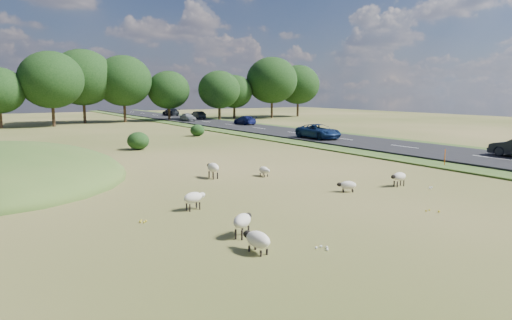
# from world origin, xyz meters

# --- Properties ---
(ground) EXTENTS (160.00, 160.00, 0.00)m
(ground) POSITION_xyz_m (0.00, 20.00, 0.00)
(ground) COLOR #394D18
(ground) RESTS_ON ground
(road) EXTENTS (8.00, 150.00, 0.25)m
(road) POSITION_xyz_m (20.00, 30.00, 0.12)
(road) COLOR black
(road) RESTS_ON ground
(treeline) EXTENTS (96.28, 14.66, 11.70)m
(treeline) POSITION_xyz_m (-1.06, 55.44, 6.57)
(treeline) COLOR black
(treeline) RESTS_ON ground
(shrubs) EXTENTS (25.77, 10.24, 1.56)m
(shrubs) POSITION_xyz_m (-0.39, 24.72, 0.71)
(shrubs) COLOR black
(shrubs) RESTS_ON ground
(marker_post) EXTENTS (0.06, 0.06, 1.20)m
(marker_post) POSITION_xyz_m (14.81, 0.24, 0.60)
(marker_post) COLOR #D8590C
(marker_post) RESTS_ON ground
(sheep_0) EXTENTS (0.46, 1.02, 0.59)m
(sheep_0) POSITION_xyz_m (2.43, 3.75, 0.37)
(sheep_0) COLOR beige
(sheep_0) RESTS_ON ground
(sheep_1) EXTENTS (0.59, 1.27, 0.92)m
(sheep_1) POSITION_xyz_m (-0.47, 4.85, 0.64)
(sheep_1) COLOR beige
(sheep_1) RESTS_ON ground
(sheep_2) EXTENTS (1.14, 0.67, 0.80)m
(sheep_2) POSITION_xyz_m (-4.47, -1.26, 0.56)
(sheep_2) COLOR beige
(sheep_2) RESTS_ON ground
(sheep_3) EXTENTS (1.06, 0.47, 0.77)m
(sheep_3) POSITION_xyz_m (6.96, -2.58, 0.54)
(sheep_3) COLOR beige
(sheep_3) RESTS_ON ground
(sheep_4) EXTENTS (1.16, 0.97, 0.84)m
(sheep_4) POSITION_xyz_m (-4.54, -5.55, 0.59)
(sheep_4) COLOR beige
(sheep_4) RESTS_ON ground
(sheep_5) EXTENTS (0.65, 1.25, 0.70)m
(sheep_5) POSITION_xyz_m (-4.95, -7.17, 0.44)
(sheep_5) COLOR beige
(sheep_5) RESTS_ON ground
(sheep_6) EXTENTS (1.00, 0.81, 0.57)m
(sheep_6) POSITION_xyz_m (3.66, -2.13, 0.36)
(sheep_6) COLOR beige
(sheep_6) RESTS_ON ground
(car_0) EXTENTS (1.41, 4.06, 1.34)m
(car_0) POSITION_xyz_m (21.90, 55.32, 0.92)
(car_0) COLOR black
(car_0) RESTS_ON road
(car_1) EXTENTS (2.44, 5.29, 1.47)m
(car_1) POSITION_xyz_m (18.10, 17.53, 0.99)
(car_1) COLOR navy
(car_1) RESTS_ON road
(car_2) EXTENTS (1.77, 4.37, 1.27)m
(car_2) POSITION_xyz_m (21.90, 38.92, 0.88)
(car_2) COLOR navy
(car_2) RESTS_ON road
(car_3) EXTENTS (2.05, 5.04, 1.46)m
(car_3) POSITION_xyz_m (21.90, 68.06, 0.98)
(car_3) COLOR black
(car_3) RESTS_ON road
(car_4) EXTENTS (1.57, 3.90, 1.33)m
(car_4) POSITION_xyz_m (18.10, 50.98, 0.91)
(car_4) COLOR #A0A3A7
(car_4) RESTS_ON road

